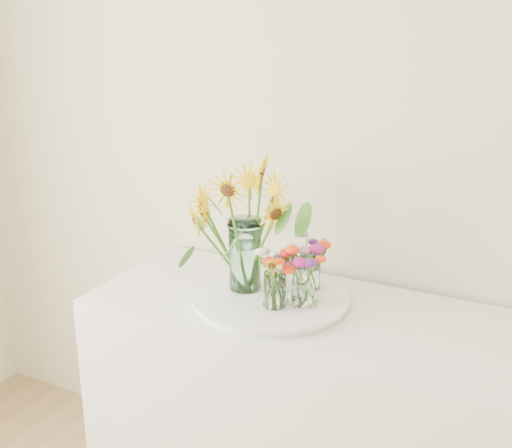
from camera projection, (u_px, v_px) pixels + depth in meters
The scene contains 10 objects.
counter at pixel (298, 425), 2.23m from camera, with size 1.40×0.60×0.90m, color white.
tray at pixel (270, 299), 2.11m from camera, with size 0.50×0.50×0.03m, color white.
mason_jar at pixel (245, 255), 2.12m from camera, with size 0.11×0.11×0.25m, color #BBF9F8.
sunflower_bouquet at pixel (245, 223), 2.09m from camera, with size 0.65×0.65×0.47m, color yellow, non-canonical shape.
small_vase_a at pixel (275, 290), 2.01m from camera, with size 0.07×0.07×0.12m, color white.
wildflower_posy_a at pixel (275, 277), 1.99m from camera, with size 0.18×0.18×0.21m, color #EF3A14, non-canonical shape.
small_vase_b at pixel (301, 286), 2.02m from camera, with size 0.09×0.09×0.13m, color white, non-canonical shape.
wildflower_posy_b at pixel (302, 273), 2.01m from camera, with size 0.21×0.21×0.22m, color #EF3A14, non-canonical shape.
small_vase_c at pixel (310, 272), 2.15m from camera, with size 0.07×0.07×0.12m, color white.
wildflower_posy_c at pixel (310, 260), 2.13m from camera, with size 0.18×0.18×0.21m, color #EF3A14, non-canonical shape.
Camera 1 is at (0.49, 0.17, 1.81)m, focal length 45.00 mm.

